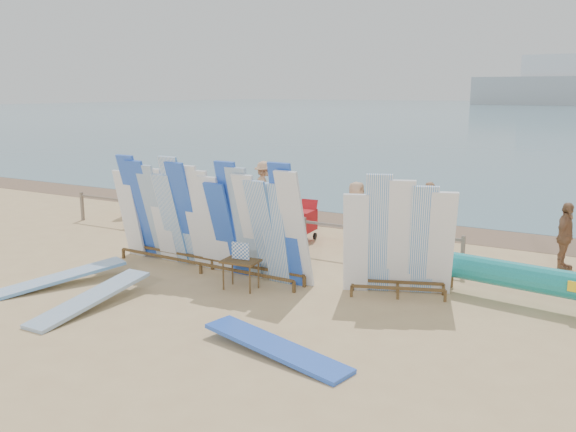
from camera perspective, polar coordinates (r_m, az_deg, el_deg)
The scene contains 25 objects.
ground at distance 14.32m, azimuth -11.36°, elevation -5.02°, with size 160.00×160.00×0.00m, color tan.
wet_sand_strip at distance 20.14m, azimuth 2.11°, elevation 0.03°, with size 40.00×2.60×0.01m, color brown.
distant_ship at distance 191.48m, azimuth 23.69°, elevation 11.06°, with size 45.00×8.00×14.00m.
fence at distance 16.47m, azimuth -4.63°, elevation -0.38°, with size 12.08×0.08×0.90m.
main_surfboard_rack at distance 13.78m, azimuth -7.71°, elevation -0.45°, with size 5.28×0.98×2.66m.
side_surfboard_rack at distance 12.24m, azimuth 10.39°, elevation -2.36°, with size 2.25×1.35×2.51m.
outrigger_canoe at distance 12.56m, azimuth 20.65°, elevation -5.41°, with size 5.83×1.25×0.83m.
vendor_table at distance 12.71m, azimuth -4.43°, elevation -5.40°, with size 0.80×0.60×1.00m.
flat_board_a at distance 12.28m, azimuth -17.94°, elevation -8.20°, with size 0.56×2.70×0.07m, color #7DA3C9.
flat_board_d at distance 9.79m, azimuth -1.17°, elevation -12.78°, with size 0.56×2.70×0.07m, color blue.
flat_board_e at distance 13.87m, azimuth -20.42°, elevation -6.10°, with size 0.56×2.70×0.07m, color white.
beach_chair_left at distance 16.58m, azimuth -0.03°, elevation -1.62°, with size 0.61×0.63×0.84m.
beach_chair_right at distance 17.24m, azimuth -2.45°, elevation -1.10°, with size 0.77×0.78×0.86m.
stroller at distance 16.66m, azimuth 1.55°, elevation -0.86°, with size 0.62×0.85×1.11m.
beachgoer_extra_1 at distance 21.42m, azimuth -11.21°, elevation 3.04°, with size 1.09×0.47×1.86m, color #8C6042.
beachgoer_10 at distance 15.29m, azimuth 24.50°, elevation -1.75°, with size 0.92×0.40×1.57m, color #8C6042.
beachgoer_2 at distance 19.62m, azimuth -9.90°, elevation 1.90°, with size 0.77×0.37×1.58m, color beige.
beachgoer_0 at distance 20.67m, azimuth -14.64°, elevation 2.14°, with size 0.75×0.36×1.54m, color tan.
beachgoer_3 at distance 20.09m, azimuth -2.23°, elevation 2.60°, with size 1.16×0.48×1.79m, color tan.
beachgoer_8 at distance 14.90m, azimuth 12.20°, elevation -1.01°, with size 0.83×0.40×1.71m, color beige.
beachgoer_11 at distance 21.62m, azimuth -5.45°, elevation 2.86°, with size 1.43×0.46×1.54m, color beige.
beachgoer_6 at distance 16.55m, azimuth 6.39°, elevation 0.36°, with size 0.81×0.39×1.66m, color tan.
beachgoer_1 at distance 19.91m, azimuth -11.23°, elevation 2.27°, with size 0.64×0.35×1.77m, color #8C6042.
beachgoer_7 at distance 17.75m, azimuth 13.10°, elevation 0.69°, with size 0.56×0.31×1.54m, color #8C6042.
beachgoer_4 at distance 18.43m, azimuth 0.13°, elevation 1.47°, with size 0.93×0.40×1.59m, color #8C6042.
Camera 1 is at (9.07, -10.31, 4.05)m, focal length 38.00 mm.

